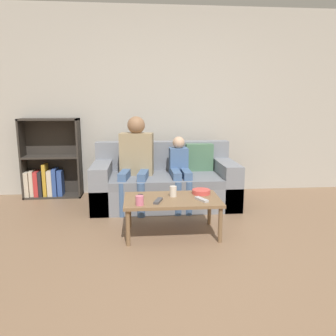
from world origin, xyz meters
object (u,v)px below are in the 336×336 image
object	(u,v)px
cup_far	(140,200)
snack_bowl	(201,192)
cup_near	(173,191)
tv_remote_0	(158,201)
couch	(165,184)
tv_remote_1	(202,199)
person_adult	(136,156)
bookshelf	(49,167)
tv_remote_2	(140,197)
coffee_table	(172,202)
person_child	(180,168)

from	to	relation	value
cup_far	snack_bowl	world-z (taller)	cup_far
cup_near	tv_remote_0	world-z (taller)	cup_near
couch	tv_remote_1	xyz separation A→B (m)	(0.26, -1.12, 0.12)
person_adult	cup_far	bearing A→B (deg)	-79.62
couch	bookshelf	world-z (taller)	bookshelf
tv_remote_1	tv_remote_2	xyz separation A→B (m)	(-0.59, 0.13, 0.00)
tv_remote_0	coffee_table	bearing A→B (deg)	55.25
tv_remote_1	snack_bowl	bearing A→B (deg)	54.32
person_child	tv_remote_1	bearing A→B (deg)	-85.44
couch	person_child	world-z (taller)	person_child
bookshelf	coffee_table	size ratio (longest dim) A/B	1.16
bookshelf	person_adult	bearing A→B (deg)	-25.25
couch	coffee_table	size ratio (longest dim) A/B	1.91
coffee_table	cup_near	bearing A→B (deg)	75.62
bookshelf	coffee_table	bearing A→B (deg)	-44.13
snack_bowl	cup_near	bearing A→B (deg)	-166.79
coffee_table	tv_remote_1	distance (m)	0.30
cup_near	cup_far	bearing A→B (deg)	-142.89
tv_remote_0	tv_remote_2	world-z (taller)	same
bookshelf	person_adult	world-z (taller)	person_adult
tv_remote_0	tv_remote_1	bearing A→B (deg)	19.72
tv_remote_1	tv_remote_2	world-z (taller)	same
tv_remote_0	tv_remote_1	distance (m)	0.42
person_child	tv_remote_0	size ratio (longest dim) A/B	4.98
couch	tv_remote_1	distance (m)	1.15
person_adult	person_child	size ratio (longest dim) A/B	1.29
coffee_table	tv_remote_2	size ratio (longest dim) A/B	5.42
person_adult	cup_far	size ratio (longest dim) A/B	12.90
tv_remote_0	snack_bowl	xyz separation A→B (m)	(0.46, 0.24, 0.01)
tv_remote_1	snack_bowl	xyz separation A→B (m)	(0.04, 0.24, 0.01)
tv_remote_0	snack_bowl	distance (m)	0.52
cup_far	tv_remote_1	distance (m)	0.60
person_child	tv_remote_0	distance (m)	1.05
bookshelf	tv_remote_1	size ratio (longest dim) A/B	6.27
couch	cup_far	xyz separation A→B (m)	(-0.33, -1.21, 0.15)
person_adult	cup_far	distance (m)	1.16
couch	tv_remote_2	bearing A→B (deg)	-108.54
coffee_table	cup_far	bearing A→B (deg)	-149.44
cup_near	couch	bearing A→B (deg)	90.13
person_adult	coffee_table	bearing A→B (deg)	-60.87
bookshelf	cup_near	size ratio (longest dim) A/B	10.33
coffee_table	tv_remote_1	world-z (taller)	tv_remote_1
couch	person_adult	size ratio (longest dim) A/B	1.59
bookshelf	tv_remote_0	bearing A→B (deg)	-48.85
person_adult	cup_near	xyz separation A→B (m)	(0.37, -0.88, -0.23)
bookshelf	cup_far	bearing A→B (deg)	-53.89
couch	coffee_table	world-z (taller)	couch
tv_remote_0	person_child	bearing A→B (deg)	90.20
coffee_table	tv_remote_2	world-z (taller)	tv_remote_2
person_child	cup_far	size ratio (longest dim) A/B	9.98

